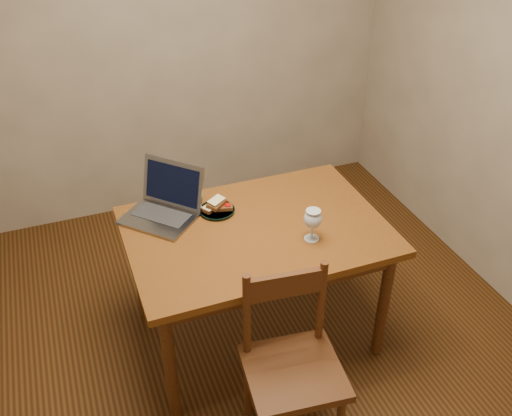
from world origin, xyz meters
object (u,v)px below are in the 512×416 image
object	(u,v)px
table	(256,242)
milk_glass	(312,225)
chair	(292,359)
laptop	(165,202)
plate	(217,210)

from	to	relation	value
table	milk_glass	xyz separation A→B (m)	(0.22, -0.18, 0.17)
chair	milk_glass	xyz separation A→B (m)	(0.30, 0.47, 0.34)
milk_glass	laptop	distance (m)	0.78
laptop	milk_glass	bearing A→B (deg)	8.46
milk_glass	laptop	size ratio (longest dim) A/B	0.36
chair	milk_glass	distance (m)	0.65
chair	plate	world-z (taller)	chair
milk_glass	chair	bearing A→B (deg)	-122.72
chair	table	bearing A→B (deg)	89.49
laptop	plate	bearing A→B (deg)	27.91
table	laptop	distance (m)	0.52
chair	plate	distance (m)	0.90
plate	milk_glass	xyz separation A→B (m)	(0.36, -0.39, 0.08)
milk_glass	table	bearing A→B (deg)	140.39
chair	plate	bearing A→B (deg)	100.60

